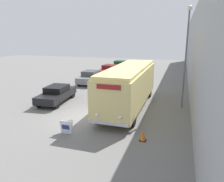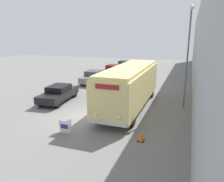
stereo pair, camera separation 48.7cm
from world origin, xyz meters
TOP-DOWN VIEW (x-y plane):
  - ground_plane at (0.00, 0.00)m, footprint 80.00×80.00m
  - building_wall_right at (7.38, 10.00)m, footprint 0.30×60.00m
  - vintage_bus at (2.54, 2.94)m, footprint 2.59×10.16m
  - sign_board at (0.21, -2.91)m, footprint 0.70×0.32m
  - streetlamp at (6.60, 4.12)m, footprint 0.36×0.36m
  - parked_car_near at (-3.69, 2.43)m, footprint 2.22×4.73m
  - parked_car_mid at (-3.87, 10.11)m, footprint 1.92×4.12m
  - parked_car_far at (-3.62, 16.41)m, footprint 2.29×4.43m
  - parked_car_distant at (-3.65, 22.04)m, footprint 2.21×4.48m
  - traffic_cone at (4.63, -2.41)m, footprint 0.36×0.36m

SIDE VIEW (x-z plane):
  - ground_plane at x=0.00m, z-range 0.00..0.00m
  - traffic_cone at x=4.63m, z-range -0.01..0.62m
  - sign_board at x=0.21m, z-range -0.01..0.83m
  - parked_car_distant at x=-3.65m, z-range 0.00..1.48m
  - parked_car_near at x=-3.69m, z-range 0.03..1.46m
  - parked_car_far at x=-3.62m, z-range 0.02..1.52m
  - parked_car_mid at x=-3.87m, z-range 0.00..1.55m
  - vintage_bus at x=2.54m, z-range 0.22..3.50m
  - building_wall_right at x=7.38m, z-range 0.00..8.25m
  - streetlamp at x=6.60m, z-range 1.02..8.71m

